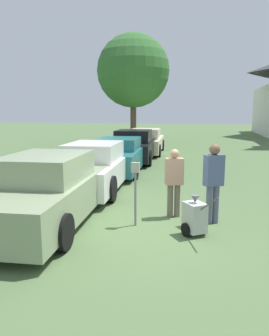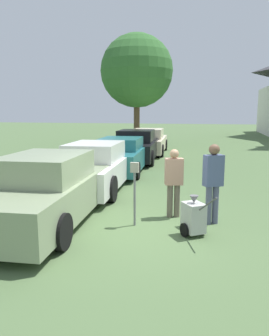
{
  "view_description": "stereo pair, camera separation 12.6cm",
  "coord_description": "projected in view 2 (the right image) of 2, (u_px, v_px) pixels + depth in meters",
  "views": [
    {
      "loc": [
        1.19,
        -6.65,
        2.52
      ],
      "look_at": [
        -0.5,
        1.33,
        1.1
      ],
      "focal_mm": 35.0,
      "sensor_mm": 36.0,
      "label": 1
    },
    {
      "loc": [
        1.31,
        -6.62,
        2.52
      ],
      "look_at": [
        -0.5,
        1.33,
        1.1
      ],
      "focal_mm": 35.0,
      "sensor_mm": 36.0,
      "label": 2
    }
  ],
  "objects": [
    {
      "name": "ground_plane",
      "position": [
        143.0,
        229.0,
        7.08
      ],
      "size": [
        120.0,
        120.0,
        0.0
      ],
      "primitive_type": "plane",
      "color": "#4C663D"
    },
    {
      "name": "parked_car_sage",
      "position": [
        50.0,
        190.0,
        7.58
      ],
      "size": [
        2.23,
        5.32,
        1.57
      ],
      "rotation": [
        0.0,
        0.0,
        0.06
      ],
      "color": "gray",
      "rests_on": "ground_plane"
    },
    {
      "name": "parked_car_white",
      "position": [
        97.0,
        167.0,
        10.71
      ],
      "size": [
        2.16,
        5.17,
        1.52
      ],
      "rotation": [
        0.0,
        0.0,
        0.06
      ],
      "color": "silver",
      "rests_on": "ground_plane"
    },
    {
      "name": "parked_car_teal",
      "position": [
        122.0,
        156.0,
        13.76
      ],
      "size": [
        2.19,
        5.17,
        1.43
      ],
      "rotation": [
        0.0,
        0.0,
        0.06
      ],
      "color": "#23666B",
      "rests_on": "ground_plane"
    },
    {
      "name": "parked_car_black",
      "position": [
        137.0,
        147.0,
        16.55
      ],
      "size": [
        2.26,
        4.73,
        1.59
      ],
      "rotation": [
        0.0,
        0.0,
        0.06
      ],
      "color": "black",
      "rests_on": "ground_plane"
    },
    {
      "name": "parked_car_cream",
      "position": [
        148.0,
        142.0,
        19.75
      ],
      "size": [
        2.3,
        5.25,
        1.48
      ],
      "rotation": [
        0.0,
        0.0,
        0.06
      ],
      "color": "beige",
      "rests_on": "ground_plane"
    },
    {
      "name": "parking_meter",
      "position": [
        135.0,
        182.0,
        7.16
      ],
      "size": [
        0.18,
        0.09,
        1.42
      ],
      "color": "slate",
      "rests_on": "ground_plane"
    },
    {
      "name": "person_worker",
      "position": [
        174.0,
        179.0,
        7.76
      ],
      "size": [
        0.46,
        0.33,
        1.64
      ],
      "rotation": [
        0.0,
        0.0,
        3.42
      ],
      "color": "#665B4C",
      "rests_on": "ground_plane"
    },
    {
      "name": "person_supervisor",
      "position": [
        213.0,
        179.0,
        7.26
      ],
      "size": [
        0.47,
        0.4,
        1.81
      ],
      "rotation": [
        0.0,
        0.0,
        3.65
      ],
      "color": "#515670",
      "rests_on": "ground_plane"
    },
    {
      "name": "equipment_cart",
      "position": [
        194.0,
        217.0,
        6.67
      ],
      "size": [
        0.72,
        0.92,
        1.0
      ],
      "rotation": [
        0.0,
        0.0,
        0.6
      ],
      "color": "#B2B2AD",
      "rests_on": "ground_plane"
    },
    {
      "name": "shade_tree",
      "position": [
        137.0,
        71.0,
        23.94
      ],
      "size": [
        5.31,
        5.31,
        8.08
      ],
      "color": "brown",
      "rests_on": "ground_plane"
    }
  ]
}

